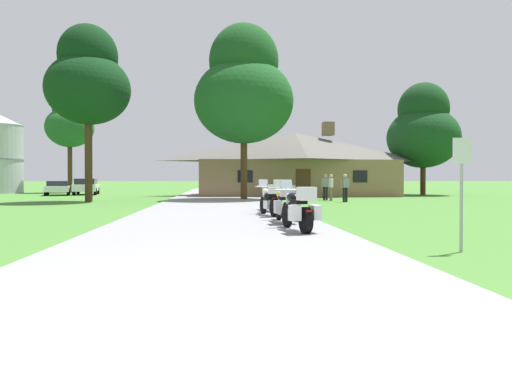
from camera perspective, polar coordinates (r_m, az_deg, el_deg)
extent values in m
plane|color=#42752D|center=(24.94, -4.79, -2.39)|extent=(500.00, 500.00, 0.00)
cube|color=gray|center=(22.94, -4.79, -2.59)|extent=(6.40, 80.00, 0.06)
cylinder|color=black|center=(12.36, 3.92, -3.84)|extent=(0.21, 0.65, 0.64)
cylinder|color=black|center=(11.00, 6.26, -4.41)|extent=(0.26, 0.66, 0.64)
cube|color=silver|center=(11.66, 5.06, -3.83)|extent=(0.35, 0.60, 0.30)
ellipsoid|color=black|center=(11.87, 4.65, -1.57)|extent=(0.38, 0.56, 0.26)
cube|color=black|center=(11.44, 5.39, -2.11)|extent=(0.36, 0.56, 0.10)
cylinder|color=silver|center=(12.28, 3.99, -0.60)|extent=(0.66, 0.14, 0.03)
cylinder|color=silver|center=(12.33, 3.93, -2.18)|extent=(0.10, 0.24, 0.73)
cube|color=#B2BCC6|center=(12.38, 3.84, 0.06)|extent=(0.33, 0.16, 0.27)
sphere|color=silver|center=(12.29, 3.99, -1.25)|extent=(0.11, 0.11, 0.11)
cube|color=silver|center=(10.92, 6.36, -1.09)|extent=(0.45, 0.42, 0.32)
cube|color=red|center=(10.78, 6.67, -3.33)|extent=(0.14, 0.05, 0.06)
cylinder|color=silver|center=(11.36, 6.36, -4.76)|extent=(0.16, 0.55, 0.07)
cube|color=silver|center=(10.95, 4.90, -3.49)|extent=(0.26, 0.43, 0.36)
cube|color=silver|center=(11.13, 7.43, -3.43)|extent=(0.26, 0.43, 0.36)
cylinder|color=black|center=(14.61, 2.88, -3.13)|extent=(0.13, 0.64, 0.64)
cylinder|color=black|center=(13.20, 3.93, -3.55)|extent=(0.18, 0.65, 0.64)
cube|color=silver|center=(13.88, 3.39, -3.09)|extent=(0.28, 0.57, 0.30)
ellipsoid|color=gold|center=(14.11, 3.21, -1.20)|extent=(0.32, 0.53, 0.26)
cube|color=black|center=(13.67, 3.54, -1.64)|extent=(0.30, 0.53, 0.10)
cylinder|color=silver|center=(14.54, 2.91, -0.39)|extent=(0.66, 0.06, 0.03)
cylinder|color=silver|center=(14.59, 2.88, -1.72)|extent=(0.07, 0.24, 0.73)
cube|color=#B2BCC6|center=(14.64, 2.84, 0.17)|extent=(0.32, 0.12, 0.27)
sphere|color=silver|center=(14.55, 2.91, -0.94)|extent=(0.11, 0.11, 0.11)
cube|color=#B7B7BC|center=(13.12, 3.97, -0.78)|extent=(0.41, 0.37, 0.32)
cube|color=red|center=(12.97, 4.11, -2.63)|extent=(0.14, 0.03, 0.06)
cylinder|color=silver|center=(13.55, 4.26, -3.86)|extent=(0.09, 0.55, 0.07)
cube|color=#B7B7BC|center=(13.19, 2.78, -2.77)|extent=(0.21, 0.41, 0.36)
cube|color=#B7B7BC|center=(13.29, 5.00, -2.74)|extent=(0.21, 0.41, 0.36)
cylinder|color=black|center=(17.16, 0.93, -2.55)|extent=(0.22, 0.65, 0.64)
cylinder|color=black|center=(15.78, 2.30, -2.84)|extent=(0.26, 0.66, 0.64)
cube|color=silver|center=(16.44, 1.60, -2.49)|extent=(0.35, 0.60, 0.30)
ellipsoid|color=silver|center=(16.67, 1.36, -0.89)|extent=(0.38, 0.56, 0.26)
cube|color=black|center=(16.23, 1.80, -1.26)|extent=(0.36, 0.56, 0.10)
cylinder|color=silver|center=(17.09, 0.96, -0.22)|extent=(0.66, 0.14, 0.03)
cylinder|color=silver|center=(17.14, 0.93, -1.35)|extent=(0.10, 0.24, 0.73)
cube|color=#B2BCC6|center=(17.19, 0.87, 0.26)|extent=(0.33, 0.16, 0.27)
sphere|color=silver|center=(17.10, 0.96, -0.68)|extent=(0.11, 0.11, 0.11)
cube|color=silver|center=(15.70, 2.36, -0.52)|extent=(0.45, 0.42, 0.32)
cube|color=red|center=(15.55, 2.53, -2.07)|extent=(0.14, 0.05, 0.06)
cylinder|color=silver|center=(16.13, 2.45, -3.12)|extent=(0.16, 0.55, 0.07)
cylinder|color=black|center=(19.47, 1.07, -2.16)|extent=(0.18, 0.65, 0.64)
cylinder|color=black|center=(18.06, 2.05, -2.38)|extent=(0.23, 0.65, 0.64)
cube|color=silver|center=(18.74, 1.55, -2.09)|extent=(0.32, 0.59, 0.30)
ellipsoid|color=gold|center=(18.98, 1.38, -0.69)|extent=(0.36, 0.55, 0.26)
cube|color=black|center=(18.53, 1.69, -1.01)|extent=(0.34, 0.55, 0.10)
cylinder|color=silver|center=(19.40, 1.09, -0.10)|extent=(0.66, 0.11, 0.03)
cylinder|color=silver|center=(19.45, 1.07, -1.10)|extent=(0.09, 0.24, 0.73)
cube|color=#B2BCC6|center=(19.50, 1.03, 0.32)|extent=(0.33, 0.15, 0.27)
sphere|color=silver|center=(19.41, 1.09, -0.51)|extent=(0.11, 0.11, 0.11)
cube|color=black|center=(17.99, 2.09, -0.36)|extent=(0.44, 0.40, 0.32)
cube|color=red|center=(17.84, 2.21, -1.70)|extent=(0.14, 0.05, 0.06)
cylinder|color=silver|center=(18.41, 2.24, -2.64)|extent=(0.13, 0.55, 0.07)
cube|color=black|center=(18.05, 1.21, -1.82)|extent=(0.24, 0.42, 0.36)
cube|color=black|center=(18.17, 2.81, -1.80)|extent=(0.24, 0.42, 0.36)
cube|color=#896B4C|center=(37.62, 4.90, 0.84)|extent=(15.48, 7.41, 2.84)
pyramid|color=#5B5651|center=(37.71, 4.91, 4.78)|extent=(16.41, 7.86, 2.34)
cube|color=brown|center=(38.41, 9.04, 6.98)|extent=(0.90, 0.90, 1.10)
cube|color=#472D19|center=(33.94, 5.96, 0.22)|extent=(1.10, 0.08, 2.10)
cube|color=black|center=(33.41, -1.37, 1.09)|extent=(1.10, 0.06, 0.90)
cube|color=black|center=(35.01, 12.95, 1.06)|extent=(1.10, 0.06, 0.90)
cylinder|color=black|center=(29.93, 8.55, -1.05)|extent=(0.14, 0.14, 0.86)
cylinder|color=black|center=(29.85, 8.87, -1.05)|extent=(0.14, 0.14, 0.86)
cube|color=gray|center=(29.88, 8.71, 0.31)|extent=(0.42, 0.39, 0.56)
cylinder|color=gray|center=(29.97, 8.31, 0.28)|extent=(0.09, 0.09, 0.58)
cylinder|color=gray|center=(29.78, 9.12, 0.27)|extent=(0.09, 0.09, 0.58)
sphere|color=tan|center=(29.88, 8.71, 1.12)|extent=(0.21, 0.21, 0.21)
cylinder|color=#B2AD99|center=(29.88, 8.72, 1.31)|extent=(0.22, 0.22, 0.05)
cylinder|color=#75664C|center=(28.82, 9.44, -1.12)|extent=(0.14, 0.14, 0.86)
cylinder|color=#75664C|center=(28.99, 9.37, -1.11)|extent=(0.14, 0.14, 0.86)
cube|color=silver|center=(28.89, 9.41, 0.29)|extent=(0.24, 0.37, 0.56)
cylinder|color=silver|center=(28.67, 9.50, 0.25)|extent=(0.09, 0.09, 0.58)
cylinder|color=silver|center=(29.12, 9.32, 0.26)|extent=(0.09, 0.09, 0.58)
sphere|color=tan|center=(28.89, 9.41, 1.13)|extent=(0.21, 0.21, 0.21)
cylinder|color=black|center=(27.32, 10.97, -1.23)|extent=(0.14, 0.14, 0.86)
cylinder|color=black|center=(27.42, 11.28, -1.22)|extent=(0.14, 0.14, 0.86)
cube|color=gray|center=(27.36, 11.13, 0.26)|extent=(0.41, 0.32, 0.56)
cylinder|color=gray|center=(27.23, 10.72, 0.22)|extent=(0.09, 0.09, 0.58)
cylinder|color=gray|center=(27.48, 11.53, 0.22)|extent=(0.09, 0.09, 0.58)
sphere|color=tan|center=(27.35, 11.13, 1.14)|extent=(0.21, 0.21, 0.21)
cylinder|color=#9EA0A5|center=(9.31, 24.39, -1.29)|extent=(0.06, 0.06, 2.10)
cube|color=silver|center=(9.31, 24.48, 3.94)|extent=(0.36, 0.02, 0.48)
cylinder|color=#422D19|center=(41.30, 20.23, 1.05)|extent=(0.44, 0.44, 3.23)
ellipsoid|color=#143D19|center=(41.45, 20.25, 5.59)|extent=(6.06, 6.06, 5.15)
ellipsoid|color=#123716|center=(41.72, 20.27, 8.91)|extent=(4.24, 4.24, 4.54)
cylinder|color=#422D19|center=(29.09, -20.29, 3.32)|extent=(0.44, 0.44, 5.39)
ellipsoid|color=#0F3314|center=(29.55, -20.33, 11.22)|extent=(4.98, 4.98, 4.23)
ellipsoid|color=black|center=(29.98, -20.35, 14.97)|extent=(3.48, 3.48, 3.73)
cylinder|color=#422D19|center=(29.57, -1.53, 2.62)|extent=(0.44, 0.44, 4.65)
ellipsoid|color=#194C1E|center=(29.98, -1.53, 10.47)|extent=(6.45, 6.45, 5.48)
ellipsoid|color=#16441B|center=(30.52, -1.54, 15.25)|extent=(4.51, 4.51, 4.84)
cylinder|color=#422D19|center=(48.83, -22.33, 2.17)|extent=(0.44, 0.44, 5.23)
ellipsoid|color=#1E5623|center=(49.08, -22.35, 6.72)|extent=(4.66, 4.66, 3.96)
ellipsoid|color=#1B4E20|center=(49.31, -22.36, 8.87)|extent=(3.26, 3.26, 3.50)
cube|color=silver|center=(42.26, -20.53, -0.30)|extent=(2.62, 4.85, 0.60)
cube|color=black|center=(42.05, -20.56, 0.43)|extent=(2.16, 3.45, 0.48)
cylinder|color=black|center=(43.77, -21.44, -0.66)|extent=(0.33, 0.67, 0.64)
cylinder|color=black|center=(43.61, -19.23, -0.66)|extent=(0.33, 0.67, 0.64)
cylinder|color=black|center=(40.94, -21.90, -0.76)|extent=(0.33, 0.67, 0.64)
cylinder|color=black|center=(40.77, -19.54, -0.76)|extent=(0.33, 0.67, 0.64)
cube|color=silver|center=(41.64, -23.66, -0.43)|extent=(2.97, 4.55, 0.46)
cube|color=black|center=(41.73, -23.65, 0.18)|extent=(2.09, 2.27, 0.42)
cylinder|color=black|center=(42.99, -24.71, -0.71)|extent=(0.39, 0.68, 0.64)
cylinder|color=black|center=(42.92, -22.46, -0.70)|extent=(0.39, 0.68, 0.64)
cylinder|color=black|center=(40.39, -24.93, -0.80)|extent=(0.39, 0.68, 0.64)
cylinder|color=black|center=(40.32, -22.52, -0.79)|extent=(0.39, 0.68, 0.64)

